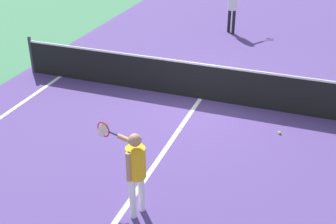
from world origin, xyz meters
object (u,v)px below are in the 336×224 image
at_px(tennis_ball_near_net, 280,133).
at_px(player_far, 233,3).
at_px(net, 201,81).
at_px(player_near, 135,166).

bearing_deg(tennis_ball_near_net, player_far, 111.62).
xyz_separation_m(net, tennis_ball_near_net, (2.13, -1.08, -0.46)).
relative_size(player_far, tennis_ball_near_net, 25.58).
xyz_separation_m(net, player_far, (-0.50, 5.55, 0.56)).
xyz_separation_m(player_near, player_far, (-0.73, 10.09, 0.10)).
distance_m(net, player_far, 5.60).
height_order(player_far, tennis_ball_near_net, player_far).
height_order(player_near, tennis_ball_near_net, player_near).
xyz_separation_m(player_far, tennis_ball_near_net, (2.63, -6.63, -1.02)).
bearing_deg(tennis_ball_near_net, player_near, -118.85).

